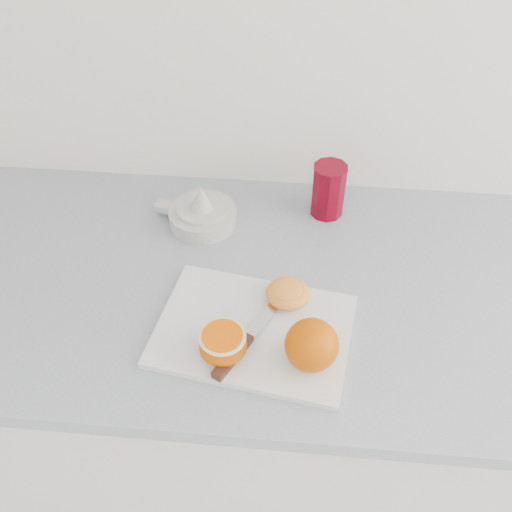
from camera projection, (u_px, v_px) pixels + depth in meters
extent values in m
cube|color=silver|center=(288.00, 413.00, 1.37)|extent=(2.25, 0.60, 0.86)
cube|color=#9EA6B1|center=(297.00, 287.00, 1.06)|extent=(2.30, 0.64, 0.03)
cube|color=silver|center=(254.00, 331.00, 0.96)|extent=(0.35, 0.28, 0.01)
sphere|color=#D66E00|center=(312.00, 345.00, 0.88)|extent=(0.08, 0.08, 0.08)
ellipsoid|color=#D66E00|center=(223.00, 345.00, 0.90)|extent=(0.08, 0.08, 0.04)
cylinder|color=#FAEEB3|center=(222.00, 337.00, 0.89)|extent=(0.07, 0.07, 0.00)
cylinder|color=#FE6D00|center=(222.00, 336.00, 0.88)|extent=(0.06, 0.06, 0.00)
ellipsoid|color=orange|center=(287.00, 293.00, 0.99)|extent=(0.08, 0.08, 0.03)
cylinder|color=#C37325|center=(288.00, 289.00, 0.98)|extent=(0.06, 0.06, 0.00)
cube|color=#462215|center=(233.00, 356.00, 0.90)|extent=(0.06, 0.09, 0.01)
cube|color=#B7B7BC|center=(269.00, 312.00, 0.97)|extent=(0.07, 0.12, 0.00)
cylinder|color=#B7B7BC|center=(233.00, 356.00, 0.90)|extent=(0.01, 0.01, 0.01)
cylinder|color=silver|center=(203.00, 217.00, 1.15)|extent=(0.14, 0.14, 0.03)
cylinder|color=silver|center=(202.00, 209.00, 1.14)|extent=(0.10, 0.10, 0.01)
cone|color=silver|center=(201.00, 197.00, 1.12)|extent=(0.05, 0.05, 0.05)
cube|color=silver|center=(166.00, 207.00, 1.18)|extent=(0.05, 0.04, 0.01)
ellipsoid|color=#DB5614|center=(206.00, 210.00, 1.13)|extent=(0.01, 0.01, 0.00)
ellipsoid|color=#DB5614|center=(199.00, 202.00, 1.15)|extent=(0.01, 0.01, 0.00)
ellipsoid|color=#DB5614|center=(198.00, 211.00, 1.13)|extent=(0.01, 0.01, 0.00)
ellipsoid|color=#DB5614|center=(212.00, 206.00, 1.14)|extent=(0.01, 0.01, 0.00)
cylinder|color=maroon|center=(328.00, 191.00, 1.15)|extent=(0.07, 0.07, 0.11)
cylinder|color=#CE4F00|center=(326.00, 207.00, 1.18)|extent=(0.06, 0.06, 0.02)
cylinder|color=maroon|center=(331.00, 167.00, 1.11)|extent=(0.07, 0.07, 0.00)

